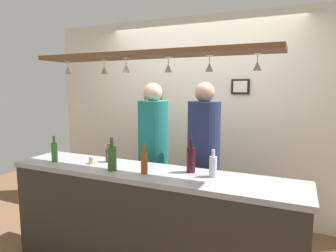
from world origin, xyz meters
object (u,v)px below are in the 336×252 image
cupcake (92,160)px  picture_frame_caricature (153,101)px  person_left_teal_shirt (153,145)px  bottle_wine_dark_red (191,159)px  bottle_beer_green_import (54,151)px  bottle_beer_amber_tall (144,162)px  picture_frame_upper_small (240,87)px  bottle_beer_brown_stubby (109,155)px  person_middle_navy_shirt (204,149)px  bottle_champagne_green (112,157)px  bottle_soda_clear (213,166)px

cupcake → picture_frame_caricature: size_ratio=0.23×
cupcake → person_left_teal_shirt: bearing=62.8°
person_left_teal_shirt → bottle_wine_dark_red: bearing=-39.8°
bottle_beer_green_import → picture_frame_caricature: (0.34, 1.50, 0.44)m
bottle_beer_amber_tall → picture_frame_upper_small: (0.52, 1.49, 0.64)m
bottle_wine_dark_red → picture_frame_upper_small: (0.17, 1.29, 0.63)m
bottle_wine_dark_red → person_left_teal_shirt: bearing=140.2°
bottle_beer_brown_stubby → cupcake: bearing=-129.3°
person_middle_navy_shirt → cupcake: person_middle_navy_shirt is taller
bottle_wine_dark_red → bottle_beer_brown_stubby: bottle_wine_dark_red is taller
bottle_wine_dark_red → bottle_champagne_green: bearing=-160.5°
person_left_teal_shirt → person_middle_navy_shirt: person_middle_navy_shirt is taller
person_left_teal_shirt → bottle_champagne_green: (-0.02, -0.77, 0.02)m
bottle_beer_amber_tall → bottle_beer_brown_stubby: (-0.52, 0.21, -0.03)m
person_middle_navy_shirt → picture_frame_upper_small: 1.02m
bottle_champagne_green → person_middle_navy_shirt: bearing=51.4°
bottle_beer_green_import → picture_frame_caricature: size_ratio=0.76×
bottle_champagne_green → cupcake: bearing=160.5°
bottle_soda_clear → cupcake: 1.19m
bottle_beer_green_import → bottle_soda_clear: bearing=6.0°
bottle_beer_green_import → cupcake: 0.40m
person_middle_navy_shirt → bottle_champagne_green: person_middle_navy_shirt is taller
person_middle_navy_shirt → bottle_beer_green_import: bearing=-150.6°
bottle_wine_dark_red → bottle_beer_brown_stubby: size_ratio=1.67×
bottle_soda_clear → bottle_beer_green_import: (-1.57, -0.16, 0.01)m
bottle_beer_amber_tall → bottle_champagne_green: (-0.31, -0.03, 0.02)m
bottle_champagne_green → bottle_beer_brown_stubby: 0.32m
person_middle_navy_shirt → bottle_beer_green_import: person_middle_navy_shirt is taller
person_left_teal_shirt → bottle_soda_clear: 1.03m
bottle_soda_clear → bottle_beer_brown_stubby: bearing=177.1°
bottle_soda_clear → bottle_beer_green_import: bottle_beer_green_import is taller
person_middle_navy_shirt → picture_frame_caricature: (-0.97, 0.75, 0.44)m
bottle_beer_green_import → picture_frame_upper_small: picture_frame_upper_small is taller
cupcake → picture_frame_caricature: bearing=91.9°
bottle_beer_brown_stubby → picture_frame_upper_small: picture_frame_upper_small is taller
bottle_soda_clear → bottle_beer_green_import: size_ratio=0.88×
person_middle_navy_shirt → cupcake: bearing=-144.7°
bottle_soda_clear → person_middle_navy_shirt: bearing=114.2°
bottle_beer_amber_tall → bottle_beer_green_import: (-1.01, -0.01, 0.00)m
cupcake → picture_frame_upper_small: picture_frame_upper_small is taller
person_left_teal_shirt → bottle_beer_green_import: person_left_teal_shirt is taller
bottle_champagne_green → cupcake: size_ratio=3.85×
cupcake → picture_frame_upper_small: bearing=50.9°
cupcake → picture_frame_upper_small: (1.15, 1.41, 0.71)m
bottle_champagne_green → person_left_teal_shirt: bearing=88.3°
person_middle_navy_shirt → bottle_champagne_green: size_ratio=5.83×
bottle_soda_clear → picture_frame_caricature: 1.87m
bottle_champagne_green → bottle_soda_clear: bottle_champagne_green is taller
bottle_soda_clear → bottle_beer_green_import: bearing=-174.0°
bottle_beer_green_import → person_left_teal_shirt: bearing=45.7°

